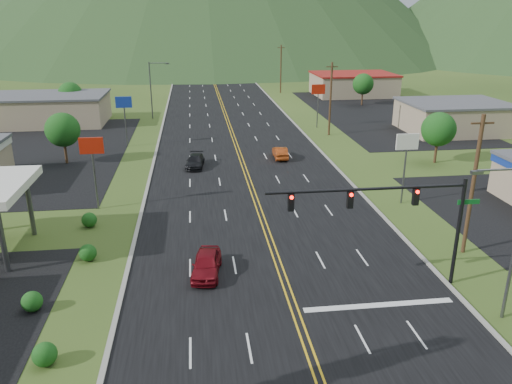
{
  "coord_description": "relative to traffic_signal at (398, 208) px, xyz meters",
  "views": [
    {
      "loc": [
        -5.32,
        -12.22,
        16.2
      ],
      "look_at": [
        -1.25,
        20.11,
        4.5
      ],
      "focal_mm": 35.0,
      "sensor_mm": 36.0,
      "label": 1
    }
  ],
  "objects": [
    {
      "name": "traffic_signal",
      "position": [
        0.0,
        0.0,
        0.0
      ],
      "size": [
        13.1,
        0.43,
        7.0
      ],
      "color": "black",
      "rests_on": "ground"
    },
    {
      "name": "streetlight_east",
      "position": [
        4.7,
        -4.0,
        -0.15
      ],
      "size": [
        3.28,
        0.25,
        9.0
      ],
      "color": "#59595E",
      "rests_on": "ground"
    },
    {
      "name": "streetlight_west",
      "position": [
        -18.16,
        56.0,
        -0.15
      ],
      "size": [
        3.28,
        0.25,
        9.0
      ],
      "color": "#59595E",
      "rests_on": "ground"
    },
    {
      "name": "building_west_far",
      "position": [
        -34.48,
        54.0,
        -3.07
      ],
      "size": [
        18.4,
        11.4,
        4.5
      ],
      "color": "tan",
      "rests_on": "ground"
    },
    {
      "name": "building_east_mid",
      "position": [
        25.52,
        41.0,
        -3.17
      ],
      "size": [
        14.4,
        11.4,
        4.3
      ],
      "color": "tan",
      "rests_on": "ground"
    },
    {
      "name": "building_east_far",
      "position": [
        21.52,
        76.0,
        -3.07
      ],
      "size": [
        16.4,
        12.4,
        4.5
      ],
      "color": "tan",
      "rests_on": "ground"
    },
    {
      "name": "pole_sign_west_a",
      "position": [
        -20.48,
        16.0,
        -0.28
      ],
      "size": [
        2.0,
        0.18,
        6.4
      ],
      "color": "#59595E",
      "rests_on": "ground"
    },
    {
      "name": "pole_sign_west_b",
      "position": [
        -20.48,
        38.0,
        -0.28
      ],
      "size": [
        2.0,
        0.18,
        6.4
      ],
      "color": "#59595E",
      "rests_on": "ground"
    },
    {
      "name": "pole_sign_east_a",
      "position": [
        6.52,
        14.0,
        -0.28
      ],
      "size": [
        2.0,
        0.18,
        6.4
      ],
      "color": "#59595E",
      "rests_on": "ground"
    },
    {
      "name": "pole_sign_east_b",
      "position": [
        6.52,
        46.0,
        -0.28
      ],
      "size": [
        2.0,
        0.18,
        6.4
      ],
      "color": "#59595E",
      "rests_on": "ground"
    },
    {
      "name": "tree_west_a",
      "position": [
        -26.48,
        31.0,
        -1.44
      ],
      "size": [
        3.84,
        3.84,
        5.82
      ],
      "color": "#382314",
      "rests_on": "ground"
    },
    {
      "name": "tree_west_b",
      "position": [
        -31.48,
        58.0,
        -1.44
      ],
      "size": [
        3.84,
        3.84,
        5.82
      ],
      "color": "#382314",
      "rests_on": "ground"
    },
    {
      "name": "tree_east_a",
      "position": [
        15.52,
        26.0,
        -1.44
      ],
      "size": [
        3.84,
        3.84,
        5.82
      ],
      "color": "#382314",
      "rests_on": "ground"
    },
    {
      "name": "tree_east_b",
      "position": [
        19.52,
        64.0,
        -1.44
      ],
      "size": [
        3.84,
        3.84,
        5.82
      ],
      "color": "#382314",
      "rests_on": "ground"
    },
    {
      "name": "utility_pole_a",
      "position": [
        7.02,
        4.0,
        -0.2
      ],
      "size": [
        1.6,
        0.28,
        10.0
      ],
      "color": "#382314",
      "rests_on": "ground"
    },
    {
      "name": "utility_pole_b",
      "position": [
        7.02,
        41.0,
        -0.2
      ],
      "size": [
        1.6,
        0.28,
        10.0
      ],
      "color": "#382314",
      "rests_on": "ground"
    },
    {
      "name": "utility_pole_c",
      "position": [
        7.02,
        81.0,
        -0.2
      ],
      "size": [
        1.6,
        0.28,
        10.0
      ],
      "color": "#382314",
      "rests_on": "ground"
    },
    {
      "name": "utility_pole_d",
      "position": [
        7.02,
        121.0,
        -0.2
      ],
      "size": [
        1.6,
        0.28,
        10.0
      ],
      "color": "#382314",
      "rests_on": "ground"
    },
    {
      "name": "car_red_near",
      "position": [
        -11.38,
        3.01,
        -4.59
      ],
      "size": [
        2.35,
        4.56,
        1.48
      ],
      "primitive_type": "imported",
      "rotation": [
        0.0,
        0.0,
        -0.14
      ],
      "color": "maroon",
      "rests_on": "ground"
    },
    {
      "name": "car_dark_mid",
      "position": [
        -11.87,
        27.56,
        -4.68
      ],
      "size": [
        2.33,
        4.66,
        1.3
      ],
      "primitive_type": "imported",
      "rotation": [
        0.0,
        0.0,
        -0.12
      ],
      "color": "black",
      "rests_on": "ground"
    },
    {
      "name": "car_red_far",
      "position": [
        -1.86,
        29.92,
        -4.65
      ],
      "size": [
        1.56,
        4.17,
        1.36
      ],
      "primitive_type": "imported",
      "rotation": [
        0.0,
        0.0,
        3.11
      ],
      "color": "#A03A11",
      "rests_on": "ground"
    }
  ]
}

